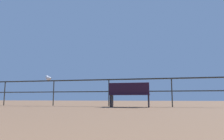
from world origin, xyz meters
The scene contains 3 objects.
pier_railing centered at (0.00, 9.92, 0.82)m, with size 22.08×0.05×1.10m.
bench_near_left centered at (-0.30, 9.28, 0.49)m, with size 1.45×0.65×0.88m.
seagull_on_rail centered at (-3.96, 9.93, 1.20)m, with size 0.44×0.29×0.22m.
Camera 1 is at (0.77, 1.79, 0.32)m, focal length 33.14 mm.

